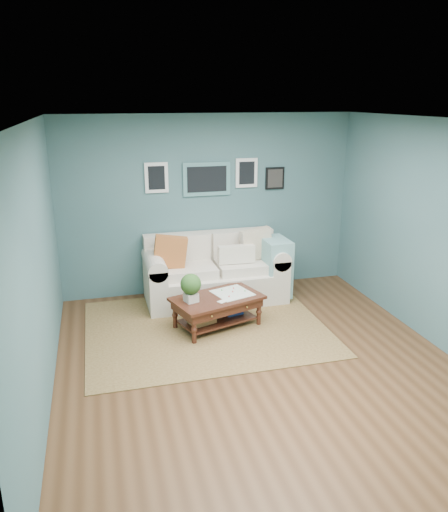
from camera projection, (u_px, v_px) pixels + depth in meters
name	position (u px, v px, depth m)	size (l,w,h in m)	color
room_shell	(260.00, 250.00, 5.34)	(5.00, 5.02, 2.70)	brown
area_rug	(206.00, 328.00, 6.60)	(3.09, 2.47, 0.01)	brown
loveseat	(220.00, 271.00, 7.45)	(2.10, 0.95, 1.08)	#F2E2D0
coffee_table	(213.00, 303.00, 6.51)	(1.29, 0.98, 0.80)	black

